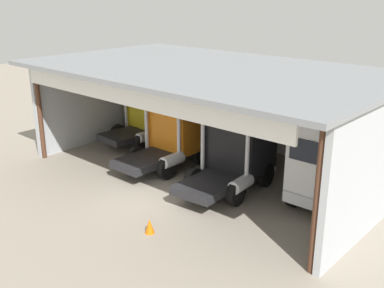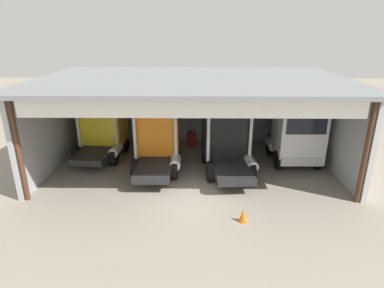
% 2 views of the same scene
% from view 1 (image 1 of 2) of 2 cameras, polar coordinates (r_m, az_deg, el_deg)
% --- Properties ---
extents(ground_plane, '(80.00, 80.00, 0.00)m').
position_cam_1_polar(ground_plane, '(19.51, -6.29, -7.06)').
color(ground_plane, gray).
rests_on(ground_plane, ground).
extents(workshop_shed, '(16.56, 10.09, 5.15)m').
position_cam_1_polar(workshop_shed, '(22.01, 3.79, 6.06)').
color(workshop_shed, '#ADB2B7').
rests_on(workshop_shed, ground).
extents(truck_yellow_yard_outside, '(2.81, 4.64, 3.66)m').
position_cam_1_polar(truck_yellow_yard_outside, '(26.52, -5.18, 3.89)').
color(truck_yellow_yard_outside, yellow).
rests_on(truck_yellow_yard_outside, ground).
extents(truck_orange_center_bay, '(2.63, 5.03, 3.32)m').
position_cam_1_polar(truck_orange_center_bay, '(22.86, -2.12, 1.58)').
color(truck_orange_center_bay, orange).
rests_on(truck_orange_center_bay, ground).
extents(truck_black_right_bay, '(2.92, 5.21, 3.72)m').
position_cam_1_polar(truck_black_right_bay, '(20.29, 5.58, -0.11)').
color(truck_black_right_bay, black).
rests_on(truck_black_right_bay, ground).
extents(truck_white_center_right_bay, '(2.71, 4.43, 3.71)m').
position_cam_1_polar(truck_white_center_right_bay, '(18.85, 16.74, -2.33)').
color(truck_white_center_right_bay, white).
rests_on(truck_white_center_right_bay, ground).
extents(oil_drum, '(0.58, 0.58, 0.89)m').
position_cam_1_polar(oil_drum, '(24.77, 6.88, -0.29)').
color(oil_drum, '#B21E19').
rests_on(oil_drum, ground).
extents(tool_cart, '(0.90, 0.60, 1.00)m').
position_cam_1_polar(tool_cart, '(22.19, 21.98, -3.71)').
color(tool_cart, black).
rests_on(tool_cart, ground).
extents(traffic_cone, '(0.36, 0.36, 0.56)m').
position_cam_1_polar(traffic_cone, '(17.00, -5.27, -10.07)').
color(traffic_cone, orange).
rests_on(traffic_cone, ground).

